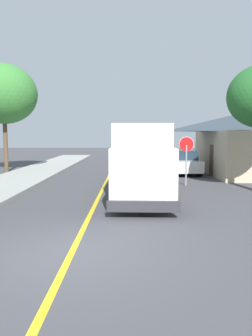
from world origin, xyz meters
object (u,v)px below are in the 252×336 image
at_px(parked_car_far, 133,154).
at_px(stop_sign, 186,152).
at_px(box_truck, 141,157).
at_px(street_tree_down_block, 4,94).
at_px(parked_car_near, 139,166).
at_px(parked_car_mid, 143,158).
at_px(parked_van_across, 184,163).

relative_size(parked_car_far, stop_sign, 1.67).
relative_size(box_truck, street_tree_down_block, 0.92).
relative_size(parked_car_near, stop_sign, 1.67).
bearing_deg(parked_car_near, stop_sign, -50.66).
bearing_deg(stop_sign, parked_car_mid, 101.74).
bearing_deg(parked_car_mid, parked_car_far, 96.32).
bearing_deg(street_tree_down_block, stop_sign, -27.39).
relative_size(parked_van_across, stop_sign, 1.68).
xyz_separation_m(parked_car_far, stop_sign, (2.65, -15.69, 1.06)).
height_order(parked_car_mid, parked_van_across, same).
distance_m(box_truck, parked_car_mid, 12.58).
height_order(parked_car_near, parked_van_across, same).
bearing_deg(stop_sign, parked_car_far, 99.59).
relative_size(box_truck, stop_sign, 2.73).
bearing_deg(parked_car_mid, parked_car_near, -94.62).
xyz_separation_m(parked_car_mid, street_tree_down_block, (-10.29, -3.06, 4.91)).
distance_m(parked_van_across, street_tree_down_block, 13.95).
bearing_deg(parked_van_across, parked_car_far, 108.02).
distance_m(parked_car_near, parked_car_mid, 6.41).
distance_m(box_truck, parked_car_near, 6.22).
bearing_deg(stop_sign, parked_car_near, 129.34).
height_order(parked_car_far, parked_van_across, same).
height_order(parked_car_mid, street_tree_down_block, street_tree_down_block).
xyz_separation_m(box_truck, parked_car_near, (0.07, 6.14, -0.97)).
height_order(box_truck, parked_car_near, box_truck).
bearing_deg(parked_car_far, stop_sign, -80.41).
relative_size(box_truck, parked_car_far, 1.64).
height_order(parked_car_mid, parked_car_far, same).
bearing_deg(box_truck, parked_car_near, 89.33).
bearing_deg(parked_car_far, box_truck, -89.67).
xyz_separation_m(box_truck, parked_car_far, (-0.11, 18.82, -0.97)).
bearing_deg(street_tree_down_block, parked_car_mid, 16.53).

